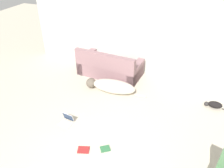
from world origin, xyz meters
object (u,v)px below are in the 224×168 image
object	(u,v)px
book_red	(83,150)
cat	(214,105)
book_green	(105,149)
laptop_open	(67,120)
dog	(112,86)
couch	(110,67)

from	to	relation	value
book_red	cat	bearing A→B (deg)	44.87
cat	book_red	size ratio (longest dim) A/B	1.87
book_red	book_green	xyz separation A→B (m)	(0.39, 0.18, 0.00)
laptop_open	cat	bearing A→B (deg)	36.89
dog	laptop_open	size ratio (longest dim) A/B	5.49
couch	book_red	xyz separation A→B (m)	(0.61, -2.89, -0.25)
dog	cat	size ratio (longest dim) A/B	3.38
couch	dog	world-z (taller)	couch
laptop_open	book_red	distance (m)	0.92
cat	book_red	bearing A→B (deg)	46.10
book_red	book_green	size ratio (longest dim) A/B	1.13
laptop_open	book_green	distance (m)	1.17
dog	book_green	xyz separation A→B (m)	(0.62, -1.92, -0.15)
couch	cat	distance (m)	3.04
book_green	couch	bearing A→B (deg)	110.19
dog	couch	bearing A→B (deg)	-67.17
dog	cat	distance (m)	2.63
cat	book_green	xyz separation A→B (m)	(-1.99, -2.19, -0.07)
couch	cat	world-z (taller)	couch
cat	laptop_open	size ratio (longest dim) A/B	1.62
cat	laptop_open	xyz separation A→B (m)	(-3.10, -1.79, -0.01)
couch	laptop_open	world-z (taller)	couch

